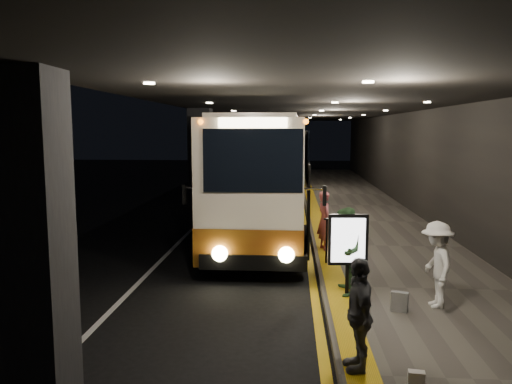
{
  "coord_description": "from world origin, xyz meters",
  "views": [
    {
      "loc": [
        1.8,
        -14.08,
        3.64
      ],
      "look_at": [
        0.72,
        1.32,
        1.7
      ],
      "focal_mm": 35.0,
      "sensor_mm": 36.0,
      "label": 1
    }
  ],
  "objects_px": {
    "bag_polka": "(399,302)",
    "coach_main": "(266,180)",
    "passenger_waiting_grey": "(359,314)",
    "info_sign": "(348,241)",
    "passenger_waiting_green": "(345,251)",
    "stanchion_post": "(327,241)",
    "bag_plain": "(416,381)",
    "passenger_waiting_white": "(437,264)",
    "passenger_boarding": "(325,220)",
    "coach_second": "(276,158)"
  },
  "relations": [
    {
      "from": "bag_plain",
      "to": "info_sign",
      "type": "height_order",
      "value": "info_sign"
    },
    {
      "from": "passenger_boarding",
      "to": "stanchion_post",
      "type": "xyz_separation_m",
      "value": [
        -0.05,
        -1.54,
        -0.27
      ]
    },
    {
      "from": "coach_main",
      "to": "stanchion_post",
      "type": "bearing_deg",
      "value": -67.38
    },
    {
      "from": "passenger_waiting_white",
      "to": "info_sign",
      "type": "distance_m",
      "value": 1.78
    },
    {
      "from": "stanchion_post",
      "to": "passenger_waiting_grey",
      "type": "bearing_deg",
      "value": -89.51
    },
    {
      "from": "passenger_waiting_white",
      "to": "stanchion_post",
      "type": "distance_m",
      "value": 3.64
    },
    {
      "from": "passenger_waiting_grey",
      "to": "bag_plain",
      "type": "bearing_deg",
      "value": 46.39
    },
    {
      "from": "coach_main",
      "to": "info_sign",
      "type": "distance_m",
      "value": 7.49
    },
    {
      "from": "coach_second",
      "to": "passenger_waiting_grey",
      "type": "height_order",
      "value": "coach_second"
    },
    {
      "from": "bag_polka",
      "to": "bag_plain",
      "type": "bearing_deg",
      "value": -97.78
    },
    {
      "from": "passenger_waiting_grey",
      "to": "passenger_waiting_green",
      "type": "bearing_deg",
      "value": 172.44
    },
    {
      "from": "passenger_waiting_green",
      "to": "info_sign",
      "type": "distance_m",
      "value": 0.29
    },
    {
      "from": "coach_main",
      "to": "stanchion_post",
      "type": "distance_m",
      "value": 5.06
    },
    {
      "from": "passenger_waiting_grey",
      "to": "bag_plain",
      "type": "xyz_separation_m",
      "value": [
        0.71,
        -0.57,
        -0.7
      ]
    },
    {
      "from": "passenger_boarding",
      "to": "stanchion_post",
      "type": "relative_size",
      "value": 1.46
    },
    {
      "from": "coach_second",
      "to": "passenger_waiting_green",
      "type": "xyz_separation_m",
      "value": [
        2.04,
        -19.88,
        -0.83
      ]
    },
    {
      "from": "passenger_waiting_grey",
      "to": "info_sign",
      "type": "relative_size",
      "value": 0.96
    },
    {
      "from": "coach_second",
      "to": "passenger_waiting_grey",
      "type": "distance_m",
      "value": 23.35
    },
    {
      "from": "bag_polka",
      "to": "info_sign",
      "type": "height_order",
      "value": "info_sign"
    },
    {
      "from": "passenger_boarding",
      "to": "bag_plain",
      "type": "distance_m",
      "value": 7.99
    },
    {
      "from": "passenger_boarding",
      "to": "bag_polka",
      "type": "relative_size",
      "value": 4.48
    },
    {
      "from": "passenger_waiting_white",
      "to": "bag_plain",
      "type": "distance_m",
      "value": 3.58
    },
    {
      "from": "passenger_boarding",
      "to": "passenger_waiting_grey",
      "type": "bearing_deg",
      "value": 161.77
    },
    {
      "from": "passenger_waiting_grey",
      "to": "info_sign",
      "type": "distance_m",
      "value": 3.26
    },
    {
      "from": "coach_main",
      "to": "passenger_waiting_white",
      "type": "bearing_deg",
      "value": -62.91
    },
    {
      "from": "passenger_waiting_white",
      "to": "passenger_waiting_grey",
      "type": "xyz_separation_m",
      "value": [
        -1.88,
        -2.74,
        -0.02
      ]
    },
    {
      "from": "bag_plain",
      "to": "stanchion_post",
      "type": "relative_size",
      "value": 0.23
    },
    {
      "from": "bag_polka",
      "to": "coach_second",
      "type": "bearing_deg",
      "value": 98.15
    },
    {
      "from": "passenger_waiting_grey",
      "to": "bag_polka",
      "type": "relative_size",
      "value": 4.35
    },
    {
      "from": "passenger_waiting_green",
      "to": "bag_plain",
      "type": "relative_size",
      "value": 6.85
    },
    {
      "from": "coach_main",
      "to": "info_sign",
      "type": "xyz_separation_m",
      "value": [
        2.06,
        -7.18,
        -0.55
      ]
    },
    {
      "from": "bag_plain",
      "to": "stanchion_post",
      "type": "height_order",
      "value": "stanchion_post"
    },
    {
      "from": "info_sign",
      "to": "passenger_waiting_green",
      "type": "bearing_deg",
      "value": 99.78
    },
    {
      "from": "passenger_waiting_grey",
      "to": "bag_polka",
      "type": "bearing_deg",
      "value": 150.47
    },
    {
      "from": "passenger_boarding",
      "to": "info_sign",
      "type": "xyz_separation_m",
      "value": [
        0.2,
        -4.13,
        0.32
      ]
    },
    {
      "from": "coach_second",
      "to": "passenger_boarding",
      "type": "height_order",
      "value": "coach_second"
    },
    {
      "from": "passenger_waiting_green",
      "to": "stanchion_post",
      "type": "height_order",
      "value": "passenger_waiting_green"
    },
    {
      "from": "passenger_waiting_white",
      "to": "coach_main",
      "type": "bearing_deg",
      "value": -153.65
    },
    {
      "from": "bag_plain",
      "to": "passenger_waiting_green",
      "type": "bearing_deg",
      "value": 97.81
    },
    {
      "from": "coach_second",
      "to": "bag_polka",
      "type": "bearing_deg",
      "value": -80.05
    },
    {
      "from": "bag_polka",
      "to": "coach_main",
      "type": "bearing_deg",
      "value": 110.38
    },
    {
      "from": "passenger_waiting_white",
      "to": "bag_plain",
      "type": "relative_size",
      "value": 6.28
    },
    {
      "from": "passenger_waiting_green",
      "to": "passenger_waiting_grey",
      "type": "distance_m",
      "value": 3.39
    },
    {
      "from": "passenger_waiting_green",
      "to": "passenger_waiting_white",
      "type": "bearing_deg",
      "value": 69.83
    },
    {
      "from": "passenger_boarding",
      "to": "passenger_waiting_grey",
      "type": "xyz_separation_m",
      "value": [
        0.0,
        -7.36,
        -0.02
      ]
    },
    {
      "from": "passenger_waiting_white",
      "to": "passenger_waiting_grey",
      "type": "relative_size",
      "value": 1.02
    },
    {
      "from": "passenger_waiting_green",
      "to": "passenger_waiting_white",
      "type": "height_order",
      "value": "passenger_waiting_green"
    },
    {
      "from": "passenger_waiting_grey",
      "to": "passenger_boarding",
      "type": "bearing_deg",
      "value": 175.2
    },
    {
      "from": "passenger_waiting_green",
      "to": "bag_plain",
      "type": "height_order",
      "value": "passenger_waiting_green"
    },
    {
      "from": "passenger_boarding",
      "to": "coach_main",
      "type": "bearing_deg",
      "value": 13.1
    }
  ]
}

